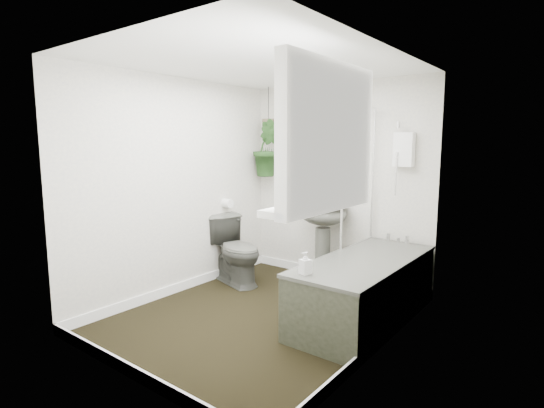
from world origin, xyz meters
The scene contains 22 objects.
floor centered at (0.00, 0.00, -0.01)m, with size 2.30×2.80×0.02m, color black.
ceiling centered at (0.00, 0.00, 2.31)m, with size 2.30×2.80×0.02m, color white.
wall_back centered at (0.00, 1.41, 1.15)m, with size 2.30×0.02×2.30m, color beige.
wall_front centered at (0.00, -1.41, 1.15)m, with size 2.30×0.02×2.30m, color beige.
wall_left centered at (-1.16, 0.00, 1.15)m, with size 0.02×2.80×2.30m, color beige.
wall_right centered at (1.16, 0.00, 1.15)m, with size 0.02×2.80×2.30m, color beige.
skirting centered at (0.00, 0.00, 0.05)m, with size 2.30×2.80×0.10m, color white.
bathtub centered at (0.80, 0.50, 0.29)m, with size 0.72×1.72×0.58m, color #464740, non-canonical shape.
bath_screen centered at (0.47, 0.99, 1.28)m, with size 0.04×0.72×1.40m, color silver, non-canonical shape.
shower_box centered at (0.80, 1.34, 1.55)m, with size 0.20×0.10×0.35m, color white.
oval_mirror centered at (-0.03, 1.37, 1.50)m, with size 0.46×0.03×0.62m, color beige.
wall_sconce centered at (-0.43, 1.36, 1.40)m, with size 0.04×0.04×0.22m, color black.
toilet_roll_holder centered at (-1.10, 0.70, 0.90)m, with size 0.11×0.11×0.11m, color white.
window_recess centered at (1.09, -0.70, 1.65)m, with size 0.08×1.00×0.90m, color white.
window_sill centered at (1.02, -0.70, 1.23)m, with size 0.18×1.00×0.04m, color white.
window_blinds centered at (1.04, -0.70, 1.65)m, with size 0.01×0.86×0.76m, color white.
toilet centered at (-0.85, 0.57, 0.39)m, with size 0.44×0.77×0.78m, color #464740.
pedestal_sink centered at (-0.03, 1.14, 0.47)m, with size 0.55×0.47×0.94m, color #464740, non-canonical shape.
sill_plant centered at (0.97, -0.57, 1.38)m, with size 0.23×0.20×0.26m, color black.
hanging_plant centered at (-0.90, 1.25, 1.56)m, with size 0.39×0.32×0.71m, color black.
soap_bottle centered at (0.62, -0.21, 0.67)m, with size 0.08×0.08×0.18m, color black.
hanging_pot centered at (-0.90, 1.25, 1.85)m, with size 0.16×0.16×0.12m, color brown.
Camera 1 is at (2.39, -2.97, 1.62)m, focal length 28.00 mm.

